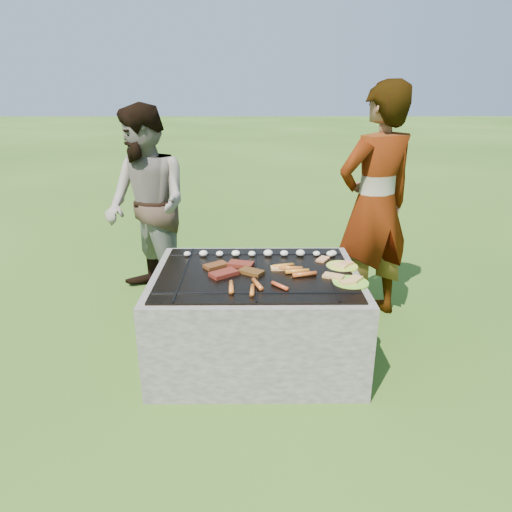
# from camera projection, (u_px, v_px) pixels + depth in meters

# --- Properties ---
(lawn) EXTENTS (60.00, 60.00, 0.00)m
(lawn) POSITION_uv_depth(u_px,v_px,m) (256.00, 356.00, 3.07)
(lawn) COLOR #264B12
(lawn) RESTS_ON ground
(fire_pit) EXTENTS (1.30, 1.00, 0.62)m
(fire_pit) POSITION_uv_depth(u_px,v_px,m) (256.00, 319.00, 2.98)
(fire_pit) COLOR #A0978E
(fire_pit) RESTS_ON ground
(mushrooms) EXTENTS (1.05, 0.07, 0.04)m
(mushrooms) POSITION_uv_depth(u_px,v_px,m) (269.00, 253.00, 3.13)
(mushrooms) COLOR beige
(mushrooms) RESTS_ON fire_pit
(pork_slabs) EXTENTS (0.40, 0.31, 0.02)m
(pork_slabs) POSITION_uv_depth(u_px,v_px,m) (233.00, 269.00, 2.88)
(pork_slabs) COLOR brown
(pork_slabs) RESTS_ON fire_pit
(sausages) EXTENTS (0.53, 0.48, 0.03)m
(sausages) POSITION_uv_depth(u_px,v_px,m) (276.00, 277.00, 2.75)
(sausages) COLOR orange
(sausages) RESTS_ON fire_pit
(bread_on_grate) EXTENTS (0.45, 0.42, 0.02)m
(bread_on_grate) POSITION_uv_depth(u_px,v_px,m) (313.00, 269.00, 2.89)
(bread_on_grate) COLOR #F4C77D
(bread_on_grate) RESTS_ON fire_pit
(plate_far) EXTENTS (0.26, 0.26, 0.03)m
(plate_far) POSITION_uv_depth(u_px,v_px,m) (342.00, 266.00, 2.96)
(plate_far) COLOR #FBFF3C
(plate_far) RESTS_ON fire_pit
(plate_near) EXTENTS (0.28, 0.28, 0.03)m
(plate_near) POSITION_uv_depth(u_px,v_px,m) (351.00, 282.00, 2.71)
(plate_near) COLOR #9EC72F
(plate_near) RESTS_ON fire_pit
(cook) EXTENTS (0.76, 0.65, 1.76)m
(cook) POSITION_uv_depth(u_px,v_px,m) (375.00, 206.00, 3.37)
(cook) COLOR gray
(cook) RESTS_ON ground
(bystander) EXTENTS (0.97, 0.99, 1.60)m
(bystander) POSITION_uv_depth(u_px,v_px,m) (147.00, 206.00, 3.69)
(bystander) COLOR #A5978A
(bystander) RESTS_ON ground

